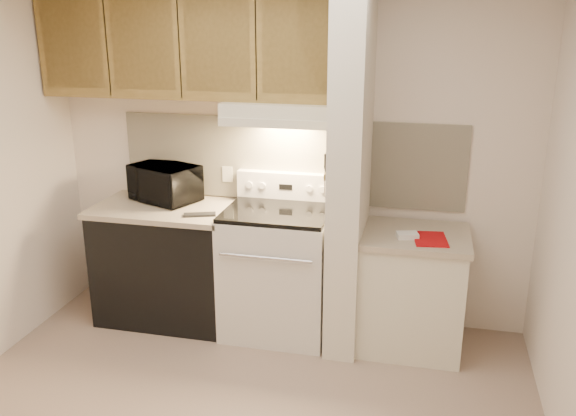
% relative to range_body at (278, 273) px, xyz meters
% --- Properties ---
extents(wall_back, '(3.60, 2.50, 0.02)m').
position_rel_range_body_xyz_m(wall_back, '(0.00, 0.34, 0.79)').
color(wall_back, white).
rests_on(wall_back, floor).
extents(backsplash, '(2.60, 0.02, 0.63)m').
position_rel_range_body_xyz_m(backsplash, '(0.00, 0.33, 0.78)').
color(backsplash, '#FFF5D0').
rests_on(backsplash, wall_back).
extents(range_body, '(0.76, 0.65, 0.92)m').
position_rel_range_body_xyz_m(range_body, '(0.00, 0.00, 0.00)').
color(range_body, silver).
rests_on(range_body, floor).
extents(oven_window, '(0.50, 0.01, 0.30)m').
position_rel_range_body_xyz_m(oven_window, '(0.00, -0.32, 0.04)').
color(oven_window, black).
rests_on(oven_window, range_body).
extents(oven_handle, '(0.65, 0.02, 0.02)m').
position_rel_range_body_xyz_m(oven_handle, '(0.00, -0.35, 0.26)').
color(oven_handle, silver).
rests_on(oven_handle, range_body).
extents(cooktop, '(0.74, 0.64, 0.03)m').
position_rel_range_body_xyz_m(cooktop, '(0.00, 0.00, 0.48)').
color(cooktop, black).
rests_on(cooktop, range_body).
extents(range_backguard, '(0.76, 0.08, 0.20)m').
position_rel_range_body_xyz_m(range_backguard, '(0.00, 0.28, 0.59)').
color(range_backguard, silver).
rests_on(range_backguard, range_body).
extents(range_display, '(0.10, 0.01, 0.04)m').
position_rel_range_body_xyz_m(range_display, '(0.00, 0.24, 0.59)').
color(range_display, black).
rests_on(range_display, range_backguard).
extents(range_knob_left_outer, '(0.05, 0.02, 0.05)m').
position_rel_range_body_xyz_m(range_knob_left_outer, '(-0.28, 0.24, 0.59)').
color(range_knob_left_outer, silver).
rests_on(range_knob_left_outer, range_backguard).
extents(range_knob_left_inner, '(0.05, 0.02, 0.05)m').
position_rel_range_body_xyz_m(range_knob_left_inner, '(-0.18, 0.24, 0.59)').
color(range_knob_left_inner, silver).
rests_on(range_knob_left_inner, range_backguard).
extents(range_knob_right_inner, '(0.05, 0.02, 0.05)m').
position_rel_range_body_xyz_m(range_knob_right_inner, '(0.18, 0.24, 0.59)').
color(range_knob_right_inner, silver).
rests_on(range_knob_right_inner, range_backguard).
extents(range_knob_right_outer, '(0.05, 0.02, 0.05)m').
position_rel_range_body_xyz_m(range_knob_right_outer, '(0.28, 0.24, 0.59)').
color(range_knob_right_outer, silver).
rests_on(range_knob_right_outer, range_backguard).
extents(dishwasher_front, '(1.00, 0.63, 0.87)m').
position_rel_range_body_xyz_m(dishwasher_front, '(-0.88, 0.01, -0.03)').
color(dishwasher_front, black).
rests_on(dishwasher_front, floor).
extents(left_countertop, '(1.04, 0.67, 0.04)m').
position_rel_range_body_xyz_m(left_countertop, '(-0.88, 0.01, 0.43)').
color(left_countertop, '#B5A68C').
rests_on(left_countertop, dishwasher_front).
extents(spoon_rest, '(0.24, 0.15, 0.02)m').
position_rel_range_body_xyz_m(spoon_rest, '(-0.54, -0.15, 0.46)').
color(spoon_rest, black).
rests_on(spoon_rest, left_countertop).
extents(teal_jar, '(0.10, 0.10, 0.09)m').
position_rel_range_body_xyz_m(teal_jar, '(-1.23, 0.23, 0.49)').
color(teal_jar, '#27585D').
rests_on(teal_jar, left_countertop).
extents(outlet, '(0.08, 0.01, 0.12)m').
position_rel_range_body_xyz_m(outlet, '(-0.48, 0.32, 0.64)').
color(outlet, silver).
rests_on(outlet, backsplash).
extents(microwave, '(0.59, 0.50, 0.28)m').
position_rel_range_body_xyz_m(microwave, '(-0.93, 0.15, 0.59)').
color(microwave, black).
rests_on(microwave, left_countertop).
extents(partition_pillar, '(0.22, 0.70, 2.50)m').
position_rel_range_body_xyz_m(partition_pillar, '(0.51, -0.01, 0.79)').
color(partition_pillar, silver).
rests_on(partition_pillar, floor).
extents(pillar_trim, '(0.01, 0.70, 0.04)m').
position_rel_range_body_xyz_m(pillar_trim, '(0.39, -0.01, 0.84)').
color(pillar_trim, olive).
rests_on(pillar_trim, partition_pillar).
extents(knife_strip, '(0.02, 0.42, 0.04)m').
position_rel_range_body_xyz_m(knife_strip, '(0.39, -0.06, 0.86)').
color(knife_strip, black).
rests_on(knife_strip, partition_pillar).
extents(knife_blade_a, '(0.01, 0.03, 0.16)m').
position_rel_range_body_xyz_m(knife_blade_a, '(0.38, -0.23, 0.76)').
color(knife_blade_a, silver).
rests_on(knife_blade_a, knife_strip).
extents(knife_handle_a, '(0.02, 0.02, 0.10)m').
position_rel_range_body_xyz_m(knife_handle_a, '(0.38, -0.22, 0.91)').
color(knife_handle_a, black).
rests_on(knife_handle_a, knife_strip).
extents(knife_blade_b, '(0.01, 0.04, 0.18)m').
position_rel_range_body_xyz_m(knife_blade_b, '(0.38, -0.13, 0.75)').
color(knife_blade_b, silver).
rests_on(knife_blade_b, knife_strip).
extents(knife_handle_b, '(0.02, 0.02, 0.10)m').
position_rel_range_body_xyz_m(knife_handle_b, '(0.38, -0.14, 0.91)').
color(knife_handle_b, black).
rests_on(knife_handle_b, knife_strip).
extents(knife_blade_c, '(0.01, 0.04, 0.20)m').
position_rel_range_body_xyz_m(knife_blade_c, '(0.38, -0.05, 0.74)').
color(knife_blade_c, silver).
rests_on(knife_blade_c, knife_strip).
extents(knife_handle_c, '(0.02, 0.02, 0.10)m').
position_rel_range_body_xyz_m(knife_handle_c, '(0.38, -0.05, 0.91)').
color(knife_handle_c, black).
rests_on(knife_handle_c, knife_strip).
extents(knife_blade_d, '(0.01, 0.04, 0.16)m').
position_rel_range_body_xyz_m(knife_blade_d, '(0.38, 0.02, 0.76)').
color(knife_blade_d, silver).
rests_on(knife_blade_d, knife_strip).
extents(knife_handle_d, '(0.02, 0.02, 0.10)m').
position_rel_range_body_xyz_m(knife_handle_d, '(0.38, 0.04, 0.91)').
color(knife_handle_d, black).
rests_on(knife_handle_d, knife_strip).
extents(knife_blade_e, '(0.01, 0.04, 0.18)m').
position_rel_range_body_xyz_m(knife_blade_e, '(0.38, 0.11, 0.75)').
color(knife_blade_e, silver).
rests_on(knife_blade_e, knife_strip).
extents(knife_handle_e, '(0.02, 0.02, 0.10)m').
position_rel_range_body_xyz_m(knife_handle_e, '(0.38, 0.11, 0.91)').
color(knife_handle_e, black).
rests_on(knife_handle_e, knife_strip).
extents(oven_mitt, '(0.03, 0.10, 0.25)m').
position_rel_range_body_xyz_m(oven_mitt, '(0.38, 0.17, 0.75)').
color(oven_mitt, gray).
rests_on(oven_mitt, partition_pillar).
extents(right_cab_base, '(0.70, 0.60, 0.81)m').
position_rel_range_body_xyz_m(right_cab_base, '(0.97, -0.01, -0.06)').
color(right_cab_base, silver).
rests_on(right_cab_base, floor).
extents(right_countertop, '(0.74, 0.64, 0.04)m').
position_rel_range_body_xyz_m(right_countertop, '(0.97, -0.01, 0.37)').
color(right_countertop, '#B5A68C').
rests_on(right_countertop, right_cab_base).
extents(red_folder, '(0.25, 0.31, 0.01)m').
position_rel_range_body_xyz_m(red_folder, '(1.07, -0.10, 0.39)').
color(red_folder, '#AF090D').
rests_on(red_folder, right_countertop).
extents(white_box, '(0.16, 0.12, 0.04)m').
position_rel_range_body_xyz_m(white_box, '(0.92, -0.11, 0.41)').
color(white_box, white).
rests_on(white_box, right_countertop).
extents(range_hood, '(0.78, 0.44, 0.15)m').
position_rel_range_body_xyz_m(range_hood, '(0.00, 0.12, 1.17)').
color(range_hood, silver).
rests_on(range_hood, upper_cabinets).
extents(hood_lip, '(0.78, 0.04, 0.06)m').
position_rel_range_body_xyz_m(hood_lip, '(0.00, -0.08, 1.12)').
color(hood_lip, silver).
rests_on(hood_lip, range_hood).
extents(upper_cabinets, '(2.18, 0.33, 0.77)m').
position_rel_range_body_xyz_m(upper_cabinets, '(-0.69, 0.17, 1.62)').
color(upper_cabinets, olive).
rests_on(upper_cabinets, wall_back).
extents(cab_door_a, '(0.46, 0.01, 0.63)m').
position_rel_range_body_xyz_m(cab_door_a, '(-1.51, 0.01, 1.62)').
color(cab_door_a, olive).
rests_on(cab_door_a, upper_cabinets).
extents(cab_gap_a, '(0.01, 0.01, 0.73)m').
position_rel_range_body_xyz_m(cab_gap_a, '(-1.23, 0.01, 1.62)').
color(cab_gap_a, black).
rests_on(cab_gap_a, upper_cabinets).
extents(cab_door_b, '(0.46, 0.01, 0.63)m').
position_rel_range_body_xyz_m(cab_door_b, '(-0.96, 0.01, 1.62)').
color(cab_door_b, olive).
rests_on(cab_door_b, upper_cabinets).
extents(cab_gap_b, '(0.01, 0.01, 0.73)m').
position_rel_range_body_xyz_m(cab_gap_b, '(-0.69, 0.01, 1.62)').
color(cab_gap_b, black).
rests_on(cab_gap_b, upper_cabinets).
extents(cab_door_c, '(0.46, 0.01, 0.63)m').
position_rel_range_body_xyz_m(cab_door_c, '(-0.42, 0.01, 1.62)').
color(cab_door_c, olive).
rests_on(cab_door_c, upper_cabinets).
extents(cab_gap_c, '(0.01, 0.01, 0.73)m').
position_rel_range_body_xyz_m(cab_gap_c, '(-0.14, 0.01, 1.62)').
color(cab_gap_c, black).
rests_on(cab_gap_c, upper_cabinets).
extents(cab_door_d, '(0.46, 0.01, 0.63)m').
position_rel_range_body_xyz_m(cab_door_d, '(0.13, 0.01, 1.62)').
color(cab_door_d, olive).
rests_on(cab_door_d, upper_cabinets).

